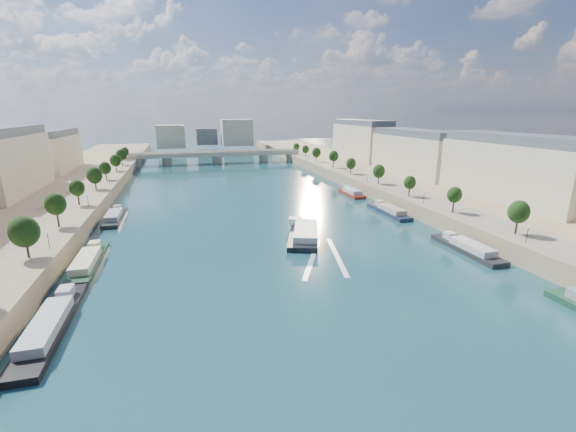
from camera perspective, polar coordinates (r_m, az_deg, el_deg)
ground at (r=128.29m, az=-4.56°, el=-0.35°), size 700.00×700.00×0.00m
quay_left at (r=134.81m, az=-36.21°, el=-1.48°), size 44.00×520.00×5.00m
quay_right at (r=157.40m, az=22.11°, el=2.45°), size 44.00×520.00×5.00m
pave_left at (r=129.50m, az=-30.21°, el=0.02°), size 14.00×520.00×0.10m
pave_right at (r=148.30m, az=17.59°, el=3.14°), size 14.00×520.00×0.10m
trees_left at (r=129.74m, az=-29.47°, el=2.62°), size 4.80×268.80×8.26m
trees_right at (r=154.63m, az=15.13°, el=5.85°), size 4.80×268.80×8.26m
lamps_left at (r=118.32m, az=-29.44°, el=0.21°), size 0.36×200.36×4.28m
lamps_right at (r=149.59m, az=15.19°, el=4.49°), size 0.36×200.36×4.28m
buildings_right at (r=172.51m, az=23.66°, el=8.05°), size 16.00×226.00×23.20m
skyline at (r=342.45m, az=-11.28°, el=11.77°), size 79.00×42.00×22.00m
bridge at (r=265.35m, az=-10.51°, el=8.75°), size 112.00×12.00×8.15m
tour_barge at (r=109.61m, az=2.39°, el=-2.53°), size 16.39×28.41×3.75m
wake at (r=95.20m, az=5.45°, el=-6.07°), size 16.02×25.66×0.04m
moored_barges_left at (r=75.53m, az=-31.84°, el=-13.81°), size 5.00×160.06×3.60m
moored_barges_right at (r=107.12m, az=25.49°, el=-4.62°), size 5.00×155.57×3.60m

